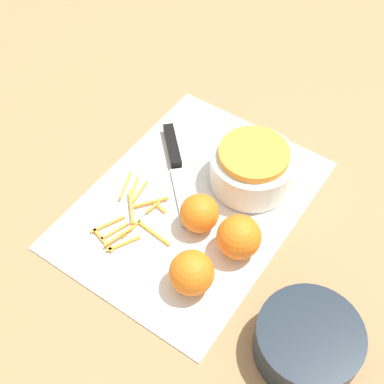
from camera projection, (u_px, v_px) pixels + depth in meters
name	position (u px, v px, depth m)	size (l,w,h in m)	color
ground_plane	(192.00, 204.00, 0.96)	(4.00, 4.00, 0.00)	#9E754C
cutting_board	(192.00, 203.00, 0.96)	(0.47, 0.35, 0.01)	silver
bowl_speckled	(252.00, 166.00, 0.96)	(0.15, 0.15, 0.08)	silver
bowl_dark	(308.00, 342.00, 0.77)	(0.15, 0.15, 0.06)	#1E2833
knife	(174.00, 155.00, 1.02)	(0.18, 0.18, 0.02)	black
orange_left	(192.00, 273.00, 0.83)	(0.07, 0.07, 0.07)	orange
orange_right	(239.00, 237.00, 0.87)	(0.07, 0.07, 0.07)	orange
orange_back	(199.00, 213.00, 0.90)	(0.07, 0.07, 0.07)	orange
peel_pile	(131.00, 216.00, 0.93)	(0.16, 0.15, 0.01)	orange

